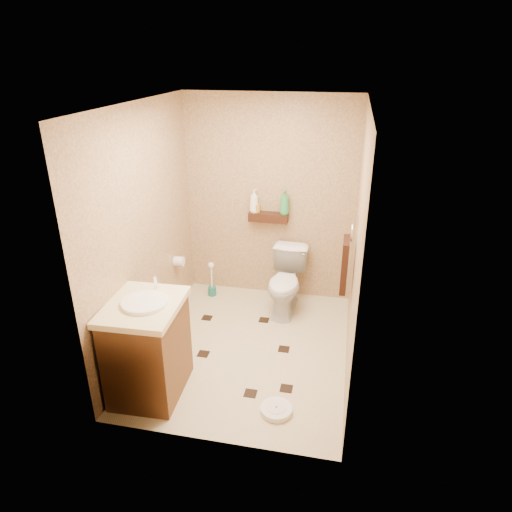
# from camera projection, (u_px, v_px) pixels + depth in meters

# --- Properties ---
(ground) EXTENTS (2.50, 2.50, 0.00)m
(ground) POSITION_uv_depth(u_px,v_px,m) (247.00, 348.00, 4.69)
(ground) COLOR beige
(ground) RESTS_ON ground
(wall_back) EXTENTS (2.00, 0.04, 2.40)m
(wall_back) POSITION_uv_depth(u_px,v_px,m) (270.00, 200.00, 5.31)
(wall_back) COLOR tan
(wall_back) RESTS_ON ground
(wall_front) EXTENTS (2.00, 0.04, 2.40)m
(wall_front) POSITION_uv_depth(u_px,v_px,m) (205.00, 309.00, 3.08)
(wall_front) COLOR tan
(wall_front) RESTS_ON ground
(wall_left) EXTENTS (0.04, 2.50, 2.40)m
(wall_left) POSITION_uv_depth(u_px,v_px,m) (145.00, 232.00, 4.38)
(wall_left) COLOR tan
(wall_left) RESTS_ON ground
(wall_right) EXTENTS (0.04, 2.50, 2.40)m
(wall_right) POSITION_uv_depth(u_px,v_px,m) (357.00, 249.00, 4.01)
(wall_right) COLOR tan
(wall_right) RESTS_ON ground
(ceiling) EXTENTS (2.00, 2.50, 0.02)m
(ceiling) POSITION_uv_depth(u_px,v_px,m) (245.00, 104.00, 3.70)
(ceiling) COLOR white
(ceiling) RESTS_ON wall_back
(wall_shelf) EXTENTS (0.46, 0.14, 0.10)m
(wall_shelf) POSITION_uv_depth(u_px,v_px,m) (268.00, 217.00, 5.32)
(wall_shelf) COLOR #361C0E
(wall_shelf) RESTS_ON wall_back
(floor_accents) EXTENTS (1.17, 1.33, 0.01)m
(floor_accents) POSITION_uv_depth(u_px,v_px,m) (248.00, 351.00, 4.64)
(floor_accents) COLOR black
(floor_accents) RESTS_ON ground
(toilet) EXTENTS (0.43, 0.73, 0.73)m
(toilet) POSITION_uv_depth(u_px,v_px,m) (286.00, 282.00, 5.23)
(toilet) COLOR white
(toilet) RESTS_ON ground
(vanity) EXTENTS (0.63, 0.75, 1.03)m
(vanity) POSITION_uv_depth(u_px,v_px,m) (148.00, 347.00, 3.93)
(vanity) COLOR brown
(vanity) RESTS_ON ground
(bathroom_scale) EXTENTS (0.29, 0.29, 0.05)m
(bathroom_scale) POSITION_uv_depth(u_px,v_px,m) (276.00, 410.00, 3.85)
(bathroom_scale) COLOR white
(bathroom_scale) RESTS_ON ground
(toilet_brush) EXTENTS (0.10, 0.10, 0.45)m
(toilet_brush) POSITION_uv_depth(u_px,v_px,m) (212.00, 284.00, 5.64)
(toilet_brush) COLOR #1A6B5F
(toilet_brush) RESTS_ON ground
(towel_ring) EXTENTS (0.12, 0.30, 0.76)m
(towel_ring) POSITION_uv_depth(u_px,v_px,m) (345.00, 262.00, 4.36)
(towel_ring) COLOR silver
(towel_ring) RESTS_ON wall_right
(toilet_paper) EXTENTS (0.12, 0.11, 0.12)m
(toilet_paper) POSITION_uv_depth(u_px,v_px,m) (179.00, 261.00, 5.20)
(toilet_paper) COLOR white
(toilet_paper) RESTS_ON wall_left
(bottle_a) EXTENTS (0.14, 0.14, 0.27)m
(bottle_a) POSITION_uv_depth(u_px,v_px,m) (254.00, 201.00, 5.27)
(bottle_a) COLOR white
(bottle_a) RESTS_ON wall_shelf
(bottle_b) EXTENTS (0.09, 0.09, 0.15)m
(bottle_b) POSITION_uv_depth(u_px,v_px,m) (256.00, 206.00, 5.29)
(bottle_b) COLOR yellow
(bottle_b) RESTS_ON wall_shelf
(bottle_c) EXTENTS (0.13, 0.13, 0.13)m
(bottle_c) POSITION_uv_depth(u_px,v_px,m) (284.00, 209.00, 5.24)
(bottle_c) COLOR #D05B18
(bottle_c) RESTS_ON wall_shelf
(bottle_d) EXTENTS (0.12, 0.12, 0.29)m
(bottle_d) POSITION_uv_depth(u_px,v_px,m) (285.00, 202.00, 5.20)
(bottle_d) COLOR #30904B
(bottle_d) RESTS_ON wall_shelf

